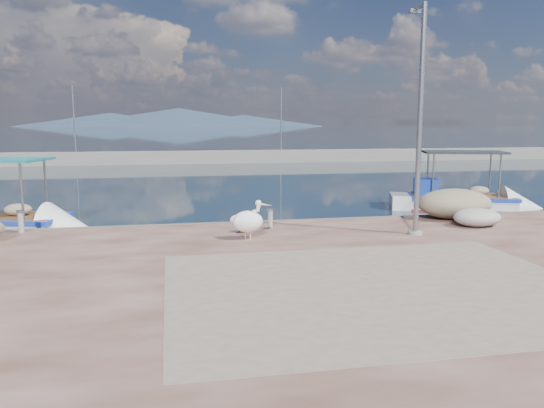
{
  "coord_description": "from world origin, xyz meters",
  "views": [
    {
      "loc": [
        -3.34,
        -13.26,
        3.96
      ],
      "look_at": [
        0.0,
        3.8,
        1.3
      ],
      "focal_mm": 35.0,
      "sensor_mm": 36.0,
      "label": 1
    }
  ],
  "objects_px": {
    "pelican": "(248,221)",
    "bollard_near": "(270,218)",
    "boat_right": "(459,204)",
    "lamp_post": "(419,128)"
  },
  "relations": [
    {
      "from": "pelican",
      "to": "bollard_near",
      "type": "distance_m",
      "value": 1.77
    },
    {
      "from": "lamp_post",
      "to": "bollard_near",
      "type": "distance_m",
      "value": 5.49
    },
    {
      "from": "pelican",
      "to": "lamp_post",
      "type": "relative_size",
      "value": 0.18
    },
    {
      "from": "pelican",
      "to": "lamp_post",
      "type": "height_order",
      "value": "lamp_post"
    },
    {
      "from": "boat_right",
      "to": "bollard_near",
      "type": "distance_m",
      "value": 11.35
    },
    {
      "from": "boat_right",
      "to": "bollard_near",
      "type": "relative_size",
      "value": 10.21
    },
    {
      "from": "pelican",
      "to": "bollard_near",
      "type": "height_order",
      "value": "pelican"
    },
    {
      "from": "lamp_post",
      "to": "bollard_near",
      "type": "bearing_deg",
      "value": 157.87
    },
    {
      "from": "boat_right",
      "to": "lamp_post",
      "type": "xyz_separation_m",
      "value": [
        -5.69,
        -7.08,
        3.55
      ]
    },
    {
      "from": "bollard_near",
      "to": "boat_right",
      "type": "bearing_deg",
      "value": 28.1
    }
  ]
}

